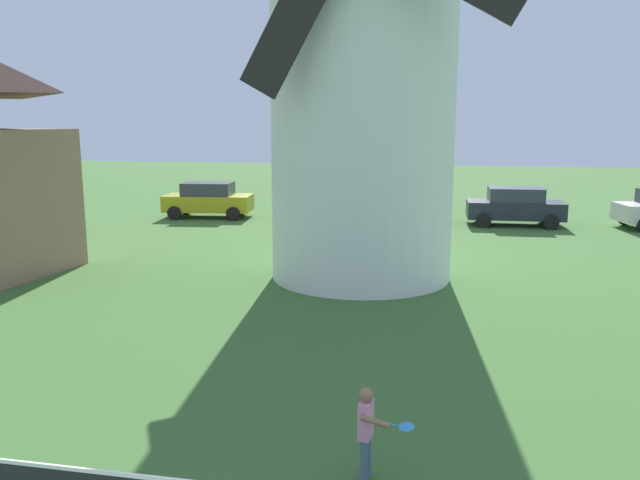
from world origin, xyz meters
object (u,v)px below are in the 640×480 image
at_px(player_far, 368,428).
at_px(parked_car_mustard, 208,199).
at_px(parked_car_red, 354,204).
at_px(parked_car_black, 515,206).
at_px(windmill, 363,45).

height_order(player_far, parked_car_mustard, parked_car_mustard).
height_order(parked_car_red, parked_car_black, same).
xyz_separation_m(parked_car_mustard, parked_car_black, (13.13, 0.30, 0.00)).
relative_size(parked_car_mustard, parked_car_black, 1.03).
distance_m(windmill, parked_car_black, 12.32).
bearing_deg(player_far, parked_car_black, 79.43).
distance_m(parked_car_mustard, parked_car_black, 13.14).
xyz_separation_m(player_far, parked_car_red, (-2.85, 19.21, 0.16)).
distance_m(windmill, player_far, 11.45).
relative_size(player_far, parked_car_mustard, 0.29).
height_order(windmill, parked_car_black, windmill).
distance_m(windmill, parked_car_mustard, 13.60).
bearing_deg(parked_car_mustard, player_far, -64.19).
xyz_separation_m(windmill, player_far, (1.38, -9.95, -5.51)).
bearing_deg(parked_car_black, windmill, -117.23).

